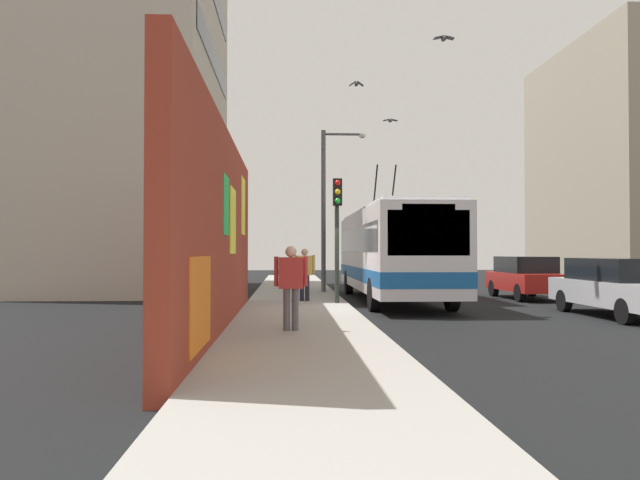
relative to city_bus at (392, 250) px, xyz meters
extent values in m
plane|color=black|center=(-3.45, 1.80, -1.81)|extent=(80.00, 80.00, 0.00)
cube|color=#9E9B93|center=(-3.45, 3.40, -1.73)|extent=(48.00, 3.20, 0.15)
cube|color=maroon|center=(-7.94, 5.15, 0.40)|extent=(13.02, 0.30, 4.41)
cube|color=yellow|center=(-3.68, 4.99, 1.27)|extent=(1.28, 0.02, 1.65)
cube|color=yellow|center=(-6.96, 4.99, 0.68)|extent=(1.38, 0.02, 1.55)
cube|color=green|center=(-8.55, 4.99, 0.92)|extent=(1.07, 0.02, 1.25)
cube|color=orange|center=(-12.18, 4.99, -0.81)|extent=(2.09, 0.02, 1.38)
cube|color=#B2A899|center=(6.92, 11.00, 8.05)|extent=(12.60, 7.68, 19.72)
cube|color=black|center=(6.92, 7.14, 2.59)|extent=(10.71, 0.04, 1.10)
cube|color=black|center=(6.92, 7.14, 5.79)|extent=(10.71, 0.04, 1.10)
cube|color=black|center=(6.92, 7.14, 8.99)|extent=(10.71, 0.04, 1.10)
cube|color=#9E937F|center=(10.74, -15.20, 4.71)|extent=(11.86, 7.24, 13.04)
cube|color=silver|center=(0.01, 0.00, -0.02)|extent=(11.30, 2.57, 2.68)
cube|color=silver|center=(0.01, 0.00, 1.38)|extent=(10.84, 2.37, 0.12)
cube|color=#1959A5|center=(0.01, 0.00, -0.81)|extent=(11.32, 2.59, 0.44)
cube|color=black|center=(-5.62, 0.00, 0.45)|extent=(0.04, 2.19, 1.20)
cube|color=black|center=(0.01, 0.00, 0.38)|extent=(10.39, 2.60, 0.86)
cube|color=orange|center=(-5.61, 0.00, 1.07)|extent=(0.06, 1.41, 0.28)
cylinder|color=black|center=(1.70, -0.35, 2.22)|extent=(1.43, 0.06, 2.00)
cylinder|color=black|center=(1.70, 0.35, 2.22)|extent=(1.43, 0.06, 2.00)
cylinder|color=black|center=(-3.61, -1.17, -1.31)|extent=(1.00, 0.28, 1.00)
cylinder|color=black|center=(-3.61, 1.17, -1.31)|extent=(1.00, 0.28, 1.00)
cylinder|color=black|center=(3.62, -1.17, -1.31)|extent=(1.00, 0.28, 1.00)
cylinder|color=black|center=(3.62, 1.17, -1.31)|extent=(1.00, 0.28, 1.00)
cube|color=#B7B7BC|center=(-5.55, -5.20, -1.16)|extent=(4.85, 1.78, 0.66)
cube|color=black|center=(-5.46, -5.20, -0.53)|extent=(2.91, 1.60, 0.60)
cylinder|color=black|center=(-7.15, -4.41, -1.49)|extent=(0.64, 0.22, 0.64)
cylinder|color=black|center=(-3.95, -5.99, -1.49)|extent=(0.64, 0.22, 0.64)
cylinder|color=black|center=(-3.95, -4.41, -1.49)|extent=(0.64, 0.22, 0.64)
cube|color=#B21E19|center=(0.79, -5.20, -1.16)|extent=(4.08, 1.73, 0.66)
cube|color=black|center=(0.88, -5.20, -0.53)|extent=(2.45, 1.56, 0.60)
cylinder|color=black|center=(-0.55, -5.97, -1.49)|extent=(0.64, 0.22, 0.64)
cylinder|color=black|center=(-0.55, -4.43, -1.49)|extent=(0.64, 0.22, 0.64)
cylinder|color=black|center=(2.14, -5.97, -1.49)|extent=(0.64, 0.22, 0.64)
cylinder|color=black|center=(2.14, -4.43, -1.49)|extent=(0.64, 0.22, 0.64)
cylinder|color=#1E1E2D|center=(-1.55, 3.06, -1.23)|extent=(0.14, 0.14, 0.85)
cylinder|color=#1E1E2D|center=(-1.55, 3.23, -1.23)|extent=(0.14, 0.14, 0.85)
cube|color=gold|center=(-1.55, 3.14, -0.49)|extent=(0.22, 0.49, 0.63)
cylinder|color=gold|center=(-1.55, 2.85, -0.46)|extent=(0.09, 0.09, 0.60)
cylinder|color=gold|center=(-1.55, 3.44, -0.46)|extent=(0.09, 0.09, 0.60)
sphere|color=tan|center=(-1.55, 3.14, -0.06)|extent=(0.23, 0.23, 0.23)
cylinder|color=#595960|center=(-8.91, 3.55, -1.23)|extent=(0.14, 0.14, 0.85)
cylinder|color=#595960|center=(-8.91, 3.72, -1.23)|extent=(0.14, 0.14, 0.85)
cube|color=#BF3333|center=(-8.91, 3.63, -0.48)|extent=(0.22, 0.50, 0.64)
cylinder|color=#BF3333|center=(-8.91, 3.34, -0.45)|extent=(0.09, 0.09, 0.61)
cylinder|color=#BF3333|center=(-8.91, 3.93, -0.45)|extent=(0.09, 0.09, 0.61)
sphere|color=beige|center=(-8.91, 3.63, -0.05)|extent=(0.23, 0.23, 0.23)
cylinder|color=#2D382D|center=(-2.36, 2.15, 0.30)|extent=(0.14, 0.14, 3.92)
cube|color=black|center=(-2.58, 2.15, 1.81)|extent=(0.20, 0.28, 0.84)
sphere|color=red|center=(-2.69, 2.15, 2.09)|extent=(0.18, 0.18, 0.18)
sphere|color=yellow|center=(-2.69, 2.15, 1.81)|extent=(0.18, 0.18, 0.18)
sphere|color=green|center=(-2.69, 2.15, 1.53)|extent=(0.18, 0.18, 0.18)
cylinder|color=#4C4C51|center=(3.00, 2.25, 1.61)|extent=(0.18, 0.18, 6.53)
cylinder|color=#4C4C51|center=(3.00, 1.46, 4.73)|extent=(0.10, 1.59, 0.10)
ellipsoid|color=silver|center=(3.00, 0.66, 4.68)|extent=(0.44, 0.28, 0.20)
ellipsoid|color=#47474C|center=(-4.97, -0.60, 5.82)|extent=(0.32, 0.14, 0.12)
cube|color=#47474C|center=(-4.97, -0.74, 5.85)|extent=(0.20, 0.28, 0.08)
cube|color=#47474C|center=(-4.97, -0.46, 5.85)|extent=(0.20, 0.28, 0.08)
ellipsoid|color=#47474C|center=(0.61, 1.18, 6.09)|extent=(0.32, 0.14, 0.12)
cube|color=#47474C|center=(0.61, 1.04, 6.12)|extent=(0.20, 0.24, 0.17)
cube|color=#47474C|center=(0.61, 1.32, 6.12)|extent=(0.20, 0.24, 0.17)
ellipsoid|color=#47474C|center=(2.02, -0.31, 5.08)|extent=(0.32, 0.14, 0.12)
cube|color=#47474C|center=(2.02, -0.45, 5.11)|extent=(0.20, 0.28, 0.08)
cube|color=#47474C|center=(2.02, -0.17, 5.11)|extent=(0.20, 0.28, 0.08)
camera|label=1|loc=(-21.19, 3.71, -0.06)|focal=33.73mm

